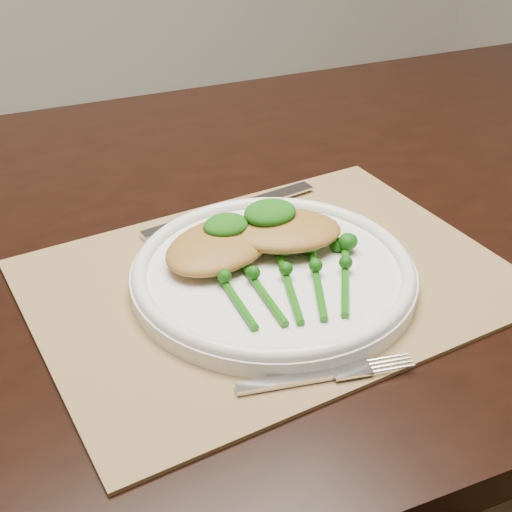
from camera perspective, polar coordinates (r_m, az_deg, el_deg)
name	(u,v)px	position (r m, az deg, el deg)	size (l,w,h in m)	color
dining_table	(238,429)	(1.11, -1.48, -13.69)	(1.65, 0.99, 0.75)	black
placemat	(271,281)	(0.75, 1.18, -2.02)	(0.49, 0.36, 0.00)	#95784C
dinner_plate	(273,272)	(0.74, 1.40, -1.30)	(0.30, 0.30, 0.03)	white
knife	(215,215)	(0.86, -3.34, 3.31)	(0.24, 0.05, 0.01)	silver
fork	(337,372)	(0.64, 6.51, -9.23)	(0.16, 0.05, 0.00)	silver
chicken_fillet_left	(220,245)	(0.75, -2.91, 0.88)	(0.13, 0.09, 0.03)	#AA7731
chicken_fillet_right	(284,231)	(0.77, 2.23, 2.04)	(0.12, 0.09, 0.02)	#AA7731
pesto_dollop_left	(226,225)	(0.76, -2.42, 2.48)	(0.05, 0.04, 0.02)	#0E470A
pesto_dollop_right	(270,213)	(0.77, 1.13, 3.49)	(0.06, 0.05, 0.02)	#0E470A
broccolini_bundle	(289,286)	(0.70, 2.66, -2.38)	(0.17, 0.19, 0.04)	#155C0C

